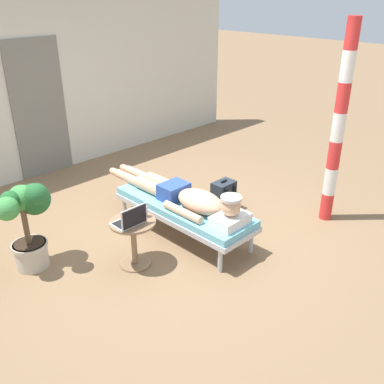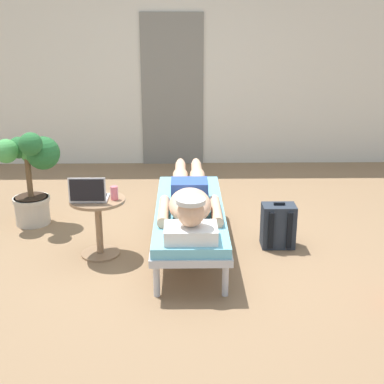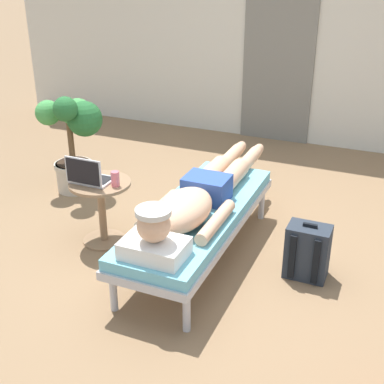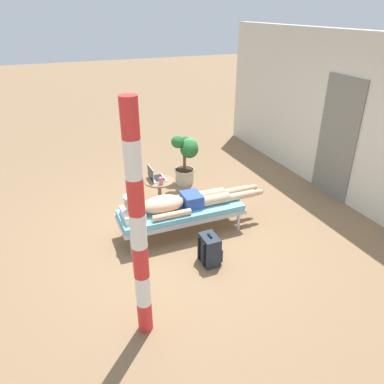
# 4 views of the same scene
# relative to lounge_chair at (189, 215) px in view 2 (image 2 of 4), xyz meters

# --- Properties ---
(ground_plane) EXTENTS (40.00, 40.00, 0.00)m
(ground_plane) POSITION_rel_lounge_chair_xyz_m (-0.05, 0.01, -0.35)
(ground_plane) COLOR #846647
(house_wall_back) EXTENTS (7.60, 0.20, 2.70)m
(house_wall_back) POSITION_rel_lounge_chair_xyz_m (-0.00, 3.00, 1.00)
(house_wall_back) COLOR beige
(house_wall_back) RESTS_ON ground
(house_door_panel) EXTENTS (0.84, 0.03, 2.04)m
(house_door_panel) POSITION_rel_lounge_chair_xyz_m (-0.20, 2.89, 0.67)
(house_door_panel) COLOR slate
(house_door_panel) RESTS_ON ground
(lounge_chair) EXTENTS (0.62, 1.82, 0.42)m
(lounge_chair) POSITION_rel_lounge_chair_xyz_m (0.00, 0.00, 0.00)
(lounge_chair) COLOR #B7B7BC
(lounge_chair) RESTS_ON ground
(person_reclining) EXTENTS (0.53, 2.17, 0.33)m
(person_reclining) POSITION_rel_lounge_chair_xyz_m (-0.00, -0.04, 0.17)
(person_reclining) COLOR white
(person_reclining) RESTS_ON lounge_chair
(side_table) EXTENTS (0.48, 0.48, 0.52)m
(side_table) POSITION_rel_lounge_chair_xyz_m (-0.79, -0.07, 0.01)
(side_table) COLOR #8C6B4C
(side_table) RESTS_ON ground
(laptop) EXTENTS (0.31, 0.24, 0.23)m
(laptop) POSITION_rel_lounge_chair_xyz_m (-0.85, -0.12, 0.24)
(laptop) COLOR silver
(laptop) RESTS_ON side_table
(drink_glass) EXTENTS (0.06, 0.06, 0.12)m
(drink_glass) POSITION_rel_lounge_chair_xyz_m (-0.64, -0.09, 0.24)
(drink_glass) COLOR #D86672
(drink_glass) RESTS_ON side_table
(backpack) EXTENTS (0.30, 0.26, 0.42)m
(backpack) POSITION_rel_lounge_chair_xyz_m (0.81, 0.09, -0.15)
(backpack) COLOR #262D38
(backpack) RESTS_ON ground
(potted_plant) EXTENTS (0.61, 0.50, 0.98)m
(potted_plant) POSITION_rel_lounge_chair_xyz_m (-1.55, 0.68, 0.24)
(potted_plant) COLOR #BFB29E
(potted_plant) RESTS_ON ground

